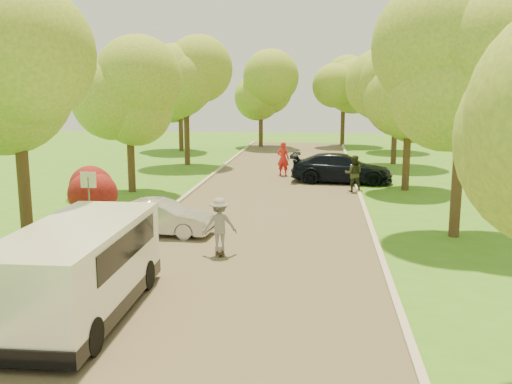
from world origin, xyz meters
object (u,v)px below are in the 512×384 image
at_px(dark_sedan, 342,168).
at_px(street_sign, 89,189).
at_px(silver_sedan, 160,217).
at_px(person_olive, 354,174).
at_px(skateboarder, 219,225).
at_px(minivan, 79,269).
at_px(longboard, 220,251).
at_px(person_striped, 283,159).

bearing_deg(dark_sedan, street_sign, 147.46).
bearing_deg(silver_sedan, person_olive, -32.25).
distance_m(skateboarder, person_olive, 12.16).
distance_m(street_sign, minivan, 7.59).
relative_size(minivan, longboard, 6.34).
height_order(longboard, person_striped, person_striped).
xyz_separation_m(longboard, skateboarder, (0.00, -0.00, 0.85)).
relative_size(minivan, silver_sedan, 1.51).
bearing_deg(minivan, person_striped, 80.75).
relative_size(skateboarder, person_olive, 0.92).
bearing_deg(person_olive, silver_sedan, 54.31).
xyz_separation_m(longboard, person_olive, (4.63, 11.24, 0.81)).
relative_size(longboard, skateboarder, 0.53).
height_order(dark_sedan, longboard, dark_sedan).
height_order(minivan, silver_sedan, minivan).
relative_size(silver_sedan, dark_sedan, 0.69).
bearing_deg(minivan, street_sign, 110.10).
distance_m(silver_sedan, dark_sedan, 13.54).
bearing_deg(street_sign, person_olive, 43.80).
xyz_separation_m(dark_sedan, longboard, (-4.13, -13.96, -0.69)).
distance_m(street_sign, silver_sedan, 2.68).
distance_m(street_sign, person_striped, 15.19).
height_order(street_sign, longboard, street_sign).
bearing_deg(person_olive, minivan, 69.32).
relative_size(dark_sedan, longboard, 6.11).
distance_m(street_sign, skateboarder, 5.41).
bearing_deg(person_olive, street_sign, 46.04).
xyz_separation_m(minivan, skateboarder, (2.26, 5.04, -0.15)).
bearing_deg(minivan, silver_sedan, 90.83).
bearing_deg(longboard, silver_sedan, -55.84).
xyz_separation_m(street_sign, skateboarder, (4.97, -2.04, -0.63)).
bearing_deg(minivan, skateboarder, 64.98).
height_order(minivan, skateboarder, minivan).
height_order(minivan, person_olive, minivan).
distance_m(dark_sedan, skateboarder, 14.56).
bearing_deg(dark_sedan, longboard, 168.34).
xyz_separation_m(minivan, person_striped, (3.10, 21.10, -0.11)).
distance_m(dark_sedan, person_striped, 3.91).
height_order(longboard, person_olive, person_olive).
height_order(silver_sedan, longboard, silver_sedan).
height_order(skateboarder, person_striped, person_striped).
xyz_separation_m(minivan, person_olive, (6.88, 16.28, -0.19)).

